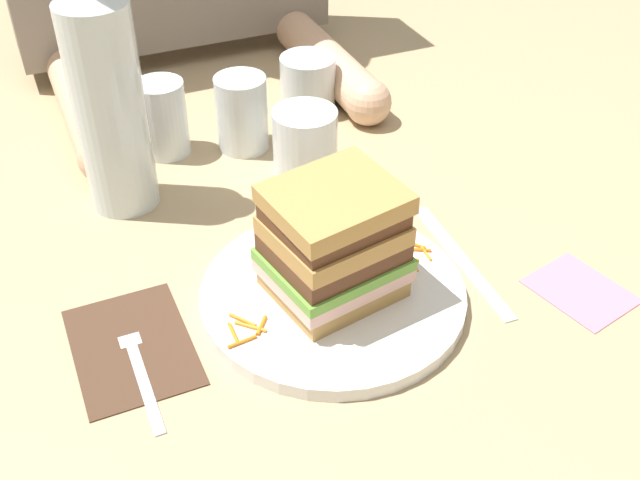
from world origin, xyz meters
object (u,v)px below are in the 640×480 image
(juice_glass, at_px, (305,144))
(empty_tumbler_1, at_px, (163,118))
(water_bottle, at_px, (107,93))
(main_plate, at_px, (332,295))
(empty_tumbler_0, at_px, (308,83))
(napkin_pink, at_px, (580,290))
(napkin_dark, at_px, (132,346))
(knife, at_px, (464,263))
(empty_tumbler_2, at_px, (242,113))
(sandwich, at_px, (332,243))
(fork, at_px, (137,360))

(juice_glass, height_order, empty_tumbler_1, empty_tumbler_1)
(juice_glass, relative_size, water_bottle, 0.27)
(main_plate, distance_m, empty_tumbler_0, 0.40)
(napkin_pink, bearing_deg, napkin_dark, 166.69)
(water_bottle, bearing_deg, empty_tumbler_1, 51.08)
(juice_glass, bearing_deg, empty_tumbler_1, 142.20)
(napkin_dark, distance_m, knife, 0.35)
(main_plate, xyz_separation_m, empty_tumbler_2, (0.02, 0.32, 0.04))
(empty_tumbler_0, xyz_separation_m, empty_tumbler_1, (-0.21, -0.04, 0.01))
(napkin_dark, height_order, juice_glass, juice_glass)
(napkin_dark, height_order, napkin_pink, same)
(juice_glass, bearing_deg, main_plate, -106.20)
(sandwich, xyz_separation_m, juice_glass, (0.07, 0.23, -0.03))
(empty_tumbler_1, bearing_deg, knife, -56.40)
(napkin_pink, bearing_deg, knife, 135.07)
(knife, xyz_separation_m, empty_tumbler_2, (-0.14, 0.32, 0.05))
(fork, distance_m, empty_tumbler_2, 0.39)
(napkin_pink, bearing_deg, water_bottle, 138.53)
(empty_tumbler_1, height_order, napkin_pink, empty_tumbler_1)
(empty_tumbler_1, xyz_separation_m, empty_tumbler_2, (0.09, -0.03, 0.00))
(empty_tumbler_0, bearing_deg, empty_tumbler_1, -170.44)
(empty_tumbler_1, height_order, empty_tumbler_2, same)
(sandwich, xyz_separation_m, knife, (0.15, -0.00, -0.07))
(main_plate, xyz_separation_m, empty_tumbler_1, (-0.08, 0.34, 0.04))
(empty_tumbler_1, bearing_deg, juice_glass, -37.80)
(empty_tumbler_2, bearing_deg, napkin_pink, -61.44)
(main_plate, relative_size, water_bottle, 0.85)
(napkin_dark, bearing_deg, knife, -3.00)
(napkin_dark, bearing_deg, water_bottle, 78.84)
(fork, bearing_deg, juice_glass, 41.95)
(juice_glass, distance_m, water_bottle, 0.24)
(knife, xyz_separation_m, water_bottle, (-0.30, 0.26, 0.14))
(knife, height_order, juice_glass, juice_glass)
(sandwich, height_order, napkin_dark, sandwich)
(sandwich, bearing_deg, juice_glass, 73.67)
(empty_tumbler_2, bearing_deg, empty_tumbler_0, 28.15)
(knife, distance_m, napkin_pink, 0.12)
(empty_tumbler_0, distance_m, empty_tumbler_2, 0.13)
(napkin_dark, bearing_deg, empty_tumbler_2, 54.66)
(knife, height_order, napkin_pink, same)
(sandwich, distance_m, water_bottle, 0.30)
(main_plate, distance_m, juice_glass, 0.24)
(sandwich, relative_size, water_bottle, 0.45)
(sandwich, relative_size, napkin_dark, 0.94)
(napkin_dark, bearing_deg, empty_tumbler_1, 70.06)
(main_plate, distance_m, napkin_dark, 0.20)
(sandwich, relative_size, empty_tumbler_0, 1.82)
(main_plate, xyz_separation_m, sandwich, (-0.00, -0.00, 0.07))
(juice_glass, relative_size, empty_tumbler_0, 1.07)
(main_plate, height_order, sandwich, sandwich)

